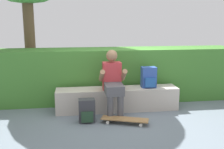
% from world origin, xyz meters
% --- Properties ---
extents(ground_plane, '(24.00, 24.00, 0.00)m').
position_xyz_m(ground_plane, '(0.00, 0.00, 0.00)').
color(ground_plane, slate).
extents(bench_main, '(2.34, 0.43, 0.44)m').
position_xyz_m(bench_main, '(0.00, 0.38, 0.22)').
color(bench_main, '#B3A99D').
rests_on(bench_main, ground).
extents(person_skater, '(0.49, 0.62, 1.19)m').
position_xyz_m(person_skater, '(-0.12, 0.17, 0.64)').
color(person_skater, '#B73338').
rests_on(person_skater, ground).
extents(skateboard_near_person, '(0.82, 0.46, 0.09)m').
position_xyz_m(skateboard_near_person, '(0.02, -0.33, 0.07)').
color(skateboard_near_person, olive).
rests_on(skateboard_near_person, ground).
extents(backpack_on_bench, '(0.28, 0.23, 0.40)m').
position_xyz_m(backpack_on_bench, '(0.61, 0.37, 0.63)').
color(backpack_on_bench, '#2D4C99').
rests_on(backpack_on_bench, bench_main).
extents(backpack_on_ground, '(0.28, 0.23, 0.40)m').
position_xyz_m(backpack_on_ground, '(-0.61, -0.15, 0.19)').
color(backpack_on_ground, '#333338').
rests_on(backpack_on_ground, ground).
extents(hedge_row, '(5.51, 0.77, 1.13)m').
position_xyz_m(hedge_row, '(-0.09, 1.07, 0.56)').
color(hedge_row, '#3B732B').
rests_on(hedge_row, ground).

